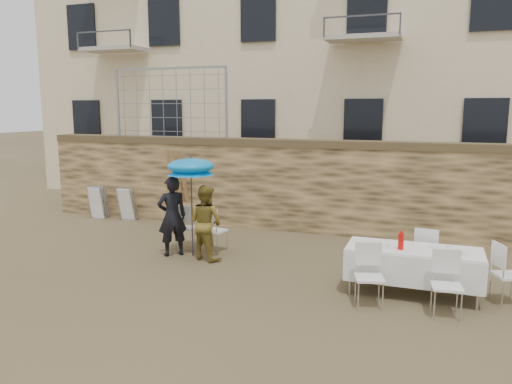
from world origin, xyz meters
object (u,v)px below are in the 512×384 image
(soda_bottle, at_px, (401,242))
(table_chair_front_right, at_px, (447,285))
(couple_chair_right, at_px, (215,229))
(table_chair_back, at_px, (427,254))
(woman_dress, at_px, (206,222))
(umbrella, at_px, (191,169))
(banquet_table, at_px, (414,251))
(chair_stack_right, at_px, (129,203))
(table_chair_side, at_px, (508,274))
(couple_chair_left, at_px, (185,227))
(table_chair_front_left, at_px, (369,276))
(chair_stack_left, at_px, (101,201))
(man_suit, at_px, (172,216))

(soda_bottle, bearing_deg, table_chair_front_right, -40.60)
(couple_chair_right, xyz_separation_m, table_chair_back, (4.23, -0.35, 0.00))
(woman_dress, height_order, soda_bottle, woman_dress)
(umbrella, height_order, soda_bottle, umbrella)
(banquet_table, xyz_separation_m, chair_stack_right, (-7.44, 3.11, -0.27))
(umbrella, height_order, couple_chair_right, umbrella)
(table_chair_back, bearing_deg, soda_bottle, 75.99)
(chair_stack_right, bearing_deg, table_chair_side, -18.77)
(couple_chair_left, height_order, table_chair_front_left, same)
(woman_dress, relative_size, table_chair_front_left, 1.56)
(umbrella, distance_m, soda_bottle, 4.31)
(table_chair_front_right, relative_size, table_chair_side, 1.00)
(couple_chair_right, relative_size, chair_stack_left, 1.04)
(table_chair_back, bearing_deg, umbrella, 10.05)
(banquet_table, height_order, chair_stack_left, chair_stack_left)
(umbrella, xyz_separation_m, banquet_table, (4.33, -0.70, -1.06))
(woman_dress, distance_m, table_chair_front_left, 3.65)
(soda_bottle, bearing_deg, chair_stack_right, 155.80)
(chair_stack_right, bearing_deg, man_suit, -42.66)
(banquet_table, height_order, table_chair_front_left, table_chair_front_left)
(couple_chair_right, bearing_deg, chair_stack_right, -17.81)
(banquet_table, xyz_separation_m, table_chair_front_right, (0.50, -0.75, -0.25))
(man_suit, bearing_deg, table_chair_back, 138.86)
(man_suit, xyz_separation_m, banquet_table, (4.73, -0.60, -0.09))
(banquet_table, height_order, soda_bottle, soda_bottle)
(umbrella, bearing_deg, table_chair_front_right, -16.75)
(soda_bottle, bearing_deg, table_chair_side, 8.88)
(couple_chair_right, relative_size, table_chair_front_right, 1.00)
(soda_bottle, bearing_deg, umbrella, 168.32)
(couple_chair_left, height_order, table_chair_side, same)
(couple_chair_left, relative_size, soda_bottle, 3.69)
(man_suit, relative_size, soda_bottle, 6.31)
(banquet_table, distance_m, table_chair_back, 0.86)
(couple_chair_right, relative_size, soda_bottle, 3.69)
(umbrella, relative_size, table_chair_back, 1.98)
(couple_chair_right, bearing_deg, umbrella, 68.25)
(table_chair_front_right, distance_m, table_chair_side, 1.24)
(chair_stack_left, bearing_deg, couple_chair_right, -24.35)
(man_suit, bearing_deg, table_chair_front_right, 122.06)
(woman_dress, relative_size, couple_chair_right, 1.56)
(woman_dress, relative_size, table_chair_front_right, 1.56)
(table_chair_front_right, bearing_deg, banquet_table, 116.13)
(chair_stack_left, bearing_deg, chair_stack_right, 0.00)
(chair_stack_left, bearing_deg, table_chair_front_left, -26.47)
(couple_chair_left, bearing_deg, table_chair_front_right, 139.99)
(soda_bottle, xyz_separation_m, table_chair_front_left, (-0.40, -0.60, -0.43))
(man_suit, relative_size, chair_stack_left, 1.78)
(man_suit, relative_size, couple_chair_left, 1.71)
(man_suit, relative_size, table_chair_front_left, 1.71)
(table_chair_front_right, height_order, chair_stack_left, table_chair_front_right)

